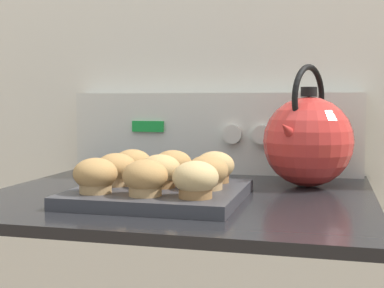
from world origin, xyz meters
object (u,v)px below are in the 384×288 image
at_px(muffin_r0_c1, 145,178).
at_px(muffin_r1_c1, 160,171).
at_px(muffin_r1_c0, 116,170).
at_px(muffin_pan, 160,193).
at_px(muffin_r2_c1, 173,166).
at_px(muffin_r2_c0, 133,165).
at_px(muffin_r2_c2, 215,167).
at_px(muffin_r1_c2, 207,173).
at_px(tea_kettle, 308,140).
at_px(muffin_r0_c0, 95,176).
at_px(muffin_r0_c2, 195,180).

height_order(muffin_r0_c1, muffin_r1_c1, same).
relative_size(muffin_r1_c0, muffin_r1_c1, 1.00).
bearing_deg(muffin_pan, muffin_r1_c1, 96.16).
bearing_deg(muffin_r2_c1, muffin_r2_c0, -177.91).
height_order(muffin_r1_c0, muffin_r2_c2, same).
relative_size(muffin_r1_c1, muffin_r2_c2, 1.00).
xyz_separation_m(muffin_pan, muffin_r2_c0, (-0.09, 0.09, 0.04)).
bearing_deg(muffin_pan, muffin_r2_c2, 45.15).
bearing_deg(muffin_r1_c2, tea_kettle, 52.89).
bearing_deg(muffin_r2_c1, muffin_pan, -88.78).
distance_m(muffin_r1_c0, muffin_r1_c2, 0.17).
bearing_deg(tea_kettle, muffin_r1_c0, -147.32).
distance_m(muffin_r0_c1, muffin_r2_c0, 0.19).
distance_m(muffin_r0_c1, muffin_r1_c0, 0.13).
height_order(muffin_r0_c1, muffin_r1_c2, same).
distance_m(muffin_r0_c0, muffin_r1_c0, 0.09).
relative_size(muffin_r2_c0, muffin_r2_c2, 1.00).
height_order(muffin_pan, tea_kettle, tea_kettle).
bearing_deg(muffin_r2_c0, muffin_r1_c1, -44.49).
bearing_deg(muffin_pan, muffin_r0_c2, -44.25).
bearing_deg(muffin_r1_c2, muffin_r1_c0, 179.74).
xyz_separation_m(muffin_r0_c1, tea_kettle, (0.25, 0.31, 0.05)).
height_order(muffin_r1_c1, muffin_r2_c1, same).
bearing_deg(muffin_r2_c2, tea_kettle, 38.94).
xyz_separation_m(muffin_r0_c2, muffin_r1_c2, (-0.00, 0.09, 0.00)).
bearing_deg(muffin_r1_c2, muffin_r2_c0, 154.33).
relative_size(muffin_pan, muffin_r2_c0, 3.93).
distance_m(muffin_r0_c0, muffin_r2_c2, 0.24).
bearing_deg(muffin_pan, muffin_r0_c1, -88.06).
distance_m(muffin_r0_c1, muffin_r2_c2, 0.19).
bearing_deg(muffin_r1_c0, muffin_r1_c1, -1.10).
bearing_deg(muffin_r1_c2, muffin_r1_c1, -179.44).
bearing_deg(muffin_r1_c0, muffin_r1_c2, -0.26).
height_order(muffin_r1_c2, muffin_r2_c2, same).
bearing_deg(muffin_r1_c0, muffin_r0_c0, -91.10).
xyz_separation_m(muffin_r0_c0, muffin_r1_c1, (0.09, 0.09, 0.00)).
bearing_deg(muffin_r0_c2, muffin_r0_c0, 179.36).
distance_m(muffin_r0_c1, muffin_r1_c1, 0.09).
relative_size(muffin_r1_c1, muffin_r2_c0, 1.00).
distance_m(muffin_pan, muffin_r0_c0, 0.13).
xyz_separation_m(muffin_r1_c0, muffin_r2_c2, (0.17, 0.08, 0.00)).
distance_m(muffin_pan, muffin_r1_c1, 0.04).
relative_size(muffin_r1_c2, tea_kettle, 0.30).
height_order(muffin_pan, muffin_r2_c1, muffin_r2_c1).
distance_m(muffin_r0_c0, muffin_r0_c1, 0.09).
bearing_deg(muffin_r0_c1, muffin_r2_c2, 64.92).
xyz_separation_m(muffin_r0_c0, muffin_r2_c1, (0.09, 0.17, 0.00)).
relative_size(muffin_r1_c1, muffin_r1_c2, 1.00).
distance_m(muffin_r2_c1, muffin_r2_c2, 0.09).
height_order(muffin_r0_c1, muffin_r2_c1, same).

